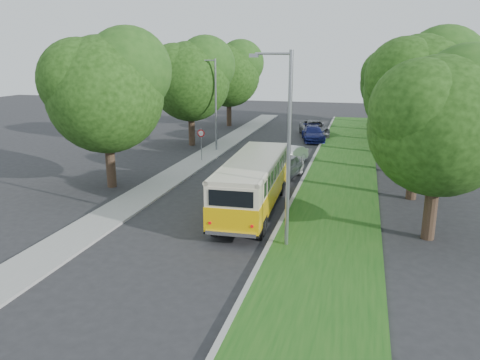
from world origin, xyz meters
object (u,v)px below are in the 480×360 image
(car_silver, at_px, (284,167))
(car_white, at_px, (288,155))
(vintage_bus, at_px, (253,185))
(lamppost_near, at_px, (287,145))
(lamppost_far, at_px, (215,101))
(car_grey, at_px, (314,129))
(car_blue, at_px, (313,134))

(car_silver, bearing_deg, car_white, 105.04)
(vintage_bus, height_order, car_silver, vintage_bus)
(lamppost_near, relative_size, lamppost_far, 1.07)
(lamppost_near, xyz_separation_m, car_white, (-2.26, 15.20, -3.71))
(car_grey, bearing_deg, car_blue, -99.47)
(car_white, xyz_separation_m, car_grey, (0.57, 12.85, 0.09))
(vintage_bus, xyz_separation_m, car_white, (0.06, 11.09, -0.76))
(car_white, height_order, car_blue, car_blue)
(car_blue, bearing_deg, car_white, -106.02)
(lamppost_far, height_order, car_silver, lamppost_far)
(car_white, bearing_deg, car_grey, 106.64)
(car_silver, xyz_separation_m, car_white, (-0.36, 3.99, -0.08))
(vintage_bus, height_order, car_blue, vintage_bus)
(vintage_bus, height_order, car_white, vintage_bus)
(vintage_bus, distance_m, car_blue, 21.33)
(lamppost_far, distance_m, car_grey, 12.43)
(lamppost_near, height_order, vintage_bus, lamppost_near)
(vintage_bus, bearing_deg, car_white, 87.58)
(car_silver, xyz_separation_m, car_grey, (0.21, 16.85, 0.01))
(car_silver, bearing_deg, vintage_bus, -83.43)
(car_white, height_order, car_grey, car_grey)
(lamppost_near, bearing_deg, car_white, 98.46)
(lamppost_far, distance_m, car_silver, 10.66)
(car_white, bearing_deg, lamppost_near, -62.38)
(lamppost_far, relative_size, car_grey, 1.39)
(lamppost_far, bearing_deg, car_white, -26.40)
(car_silver, bearing_deg, car_grey, 99.22)
(car_white, bearing_deg, car_blue, 104.96)
(lamppost_far, relative_size, car_blue, 1.61)
(car_silver, relative_size, car_grey, 0.80)
(car_white, distance_m, car_grey, 12.86)
(lamppost_far, distance_m, car_blue, 10.69)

